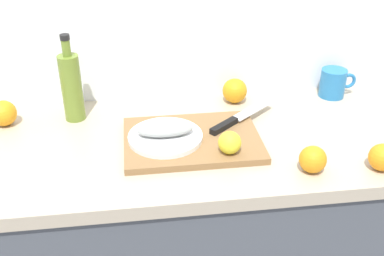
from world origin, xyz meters
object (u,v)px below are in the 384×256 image
Objects in this scene: orange_0 at (383,157)px; olive_oil_bottle at (71,86)px; cutting_board at (192,140)px; fish_fillet at (165,129)px; lemon_0 at (230,143)px; coffee_mug_0 at (333,83)px; chef_knife at (235,120)px; white_plate at (165,137)px.

olive_oil_bottle is at bearing 154.44° from orange_0.
fish_fillet reaches higher than cutting_board.
olive_oil_bottle is at bearing 143.53° from fish_fillet.
coffee_mug_0 is at bearing 38.36° from lemon_0.
coffee_mug_0 reaches higher than chef_knife.
cutting_board is 0.14m from lemon_0.
orange_0 is (0.56, -0.20, 0.01)m from white_plate.
white_plate is at bearing -178.20° from cutting_board.
lemon_0 is 0.41m from orange_0.
coffee_mug_0 is 0.45m from orange_0.
olive_oil_bottle is 2.18× the size of coffee_mug_0.
orange_0 is at bearing -22.45° from cutting_board.
fish_fillet is at bearing -90.00° from white_plate.
fish_fillet is 2.19× the size of orange_0.
chef_knife is at bearing 72.80° from lemon_0.
cutting_board is 1.42× the size of olive_oil_bottle.
lemon_0 is 0.54m from olive_oil_bottle.
fish_fillet is 2.53× the size of lemon_0.
lemon_0 is (0.17, -0.09, -0.00)m from fish_fillet.
orange_0 reaches higher than chef_knife.
cutting_board is 5.36× the size of orange_0.
orange_0 is (-0.05, -0.45, -0.01)m from coffee_mug_0.
fish_fillet is 0.67× the size of chef_knife.
chef_knife is 0.44m from orange_0.
olive_oil_bottle reaches higher than cutting_board.
olive_oil_bottle is at bearing 150.41° from cutting_board.
white_plate is 0.60m from orange_0.
cutting_board is at bearing -29.59° from olive_oil_bottle.
fish_fillet is 0.66m from coffee_mug_0.
white_plate is 2.92× the size of orange_0.
white_plate is 0.20m from lemon_0.
lemon_0 is at bearing -29.25° from fish_fillet.
lemon_0 is at bearing -46.88° from cutting_board.
olive_oil_bottle reaches higher than fish_fillet.
chef_knife is at bearing 141.53° from orange_0.
olive_oil_bottle reaches higher than white_plate.
fish_fillet reaches higher than chef_knife.
white_plate is 1.33× the size of fish_fillet.
white_plate is 0.03m from fish_fillet.
chef_knife is at bearing -155.07° from coffee_mug_0.
cutting_board is at bearing 1.80° from white_plate.
white_plate reaches higher than cutting_board.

